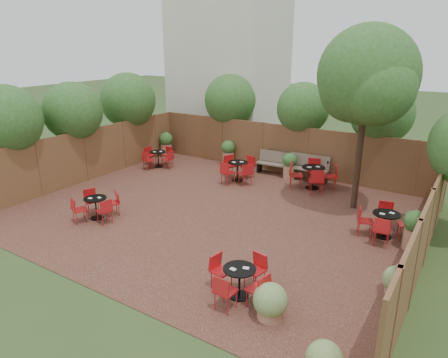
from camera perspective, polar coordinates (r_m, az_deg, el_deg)
The scene contains 13 objects.
ground at distance 13.04m, azimuth -1.15°, elevation -4.77°, with size 80.00×80.00×0.00m, color #354F23.
courtyard_paving at distance 13.04m, azimuth -1.15°, elevation -4.73°, with size 12.00×10.00×0.02m, color #351C15.
fence_back at distance 16.89m, azimuth 8.29°, elevation 4.13°, with size 12.00×0.08×2.00m, color brown.
fence_left at distance 16.63m, azimuth -18.68°, elevation 3.10°, with size 0.08×10.00×2.00m, color brown.
fence_right at distance 10.81m, azimuth 26.51°, elevation -6.23°, with size 0.08×10.00×2.00m, color brown.
neighbour_building at distance 21.16m, azimuth 0.70°, elevation 15.47°, with size 5.00×4.00×8.00m, color silver.
overhang_foliage at distance 15.57m, azimuth -1.99°, elevation 9.42°, with size 15.57×10.64×2.41m.
courtyard_tree at distance 13.13m, azimuth 19.30°, elevation 12.80°, with size 3.02×2.97×5.71m.
park_bench_left at distance 16.23m, azimuth 11.67°, elevation 1.61°, with size 1.61×0.52×0.99m.
park_bench_right at distance 16.75m, azimuth 7.19°, elevation 2.27°, with size 1.53×0.59×0.93m.
bistro_tables at distance 13.67m, azimuth 3.17°, elevation -1.63°, with size 11.21×8.88×0.95m.
planters at distance 16.13m, azimuth 3.44°, elevation 2.16°, with size 11.91×4.50×1.15m.
low_shrubs at distance 8.35m, azimuth 13.59°, elevation -17.37°, with size 2.56×3.67×0.75m.
Camera 1 is at (6.65, -9.94, 5.20)m, focal length 32.74 mm.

